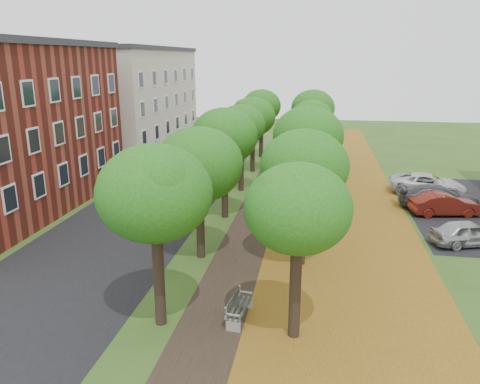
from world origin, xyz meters
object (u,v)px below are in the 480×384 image
at_px(car_silver, 469,233).
at_px(car_grey, 439,197).
at_px(bench, 238,308).
at_px(car_white, 428,184).
at_px(car_red, 445,204).

xyz_separation_m(car_silver, car_grey, (0.00, 6.27, 0.07)).
bearing_deg(bench, car_white, -22.70).
bearing_deg(bench, car_silver, -42.80).
distance_m(car_red, car_grey, 1.40).
bearing_deg(car_grey, car_silver, 178.41).
height_order(car_silver, car_white, car_white).
xyz_separation_m(car_silver, car_white, (0.00, 9.64, 0.06)).
bearing_deg(car_grey, car_red, 178.41).
bearing_deg(car_grey, car_white, -1.59).
relative_size(car_silver, car_grey, 0.77).
bearing_deg(bench, car_grey, -27.83).
distance_m(car_grey, car_white, 3.37).
bearing_deg(car_white, car_red, -171.81).
xyz_separation_m(bench, car_white, (10.48, 18.59, 0.25)).
height_order(bench, car_silver, car_silver).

